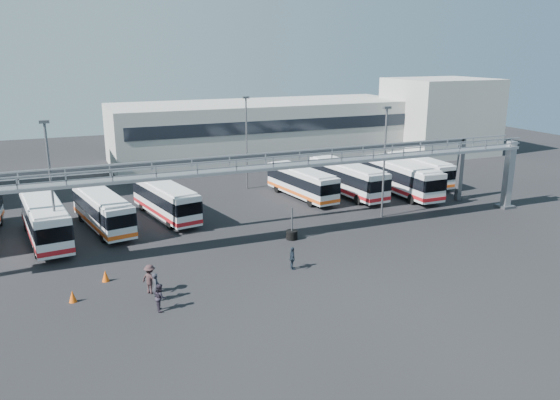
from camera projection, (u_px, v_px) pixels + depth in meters
name	position (u px, v px, depth m)	size (l,w,h in m)	color
ground	(295.00, 261.00, 40.17)	(140.00, 140.00, 0.00)	black
gantry	(265.00, 172.00, 43.94)	(51.40, 5.15, 7.10)	gray
warehouse	(263.00, 130.00, 77.38)	(42.00, 14.00, 8.00)	#9E9E99
building_right	(440.00, 116.00, 81.27)	(14.00, 12.00, 11.00)	#B2B2AD
light_pole_left	(51.00, 182.00, 39.85)	(0.70, 0.35, 10.21)	#4C4F54
light_pole_mid	(385.00, 156.00, 49.33)	(0.70, 0.35, 10.21)	#4C4F54
light_pole_back	(247.00, 138.00, 59.72)	(0.70, 0.35, 10.21)	#4C4F54
bus_1	(45.00, 219.00, 43.83)	(4.02, 11.64, 3.46)	silver
bus_2	(103.00, 210.00, 46.90)	(4.42, 10.77, 3.19)	silver
bus_3	(165.00, 199.00, 50.18)	(4.46, 10.84, 3.21)	silver
bus_6	(302.00, 182.00, 56.87)	(3.79, 10.61, 3.15)	silver
bus_7	(347.00, 178.00, 57.90)	(3.69, 11.57, 3.46)	silver
bus_8	(401.00, 177.00, 58.19)	(2.84, 11.60, 3.51)	silver
bus_9	(419.00, 169.00, 63.20)	(2.39, 10.10, 3.06)	silver
pedestrian_a	(156.00, 287.00, 33.65)	(0.66, 0.43, 1.81)	#21222A
pedestrian_b	(160.00, 297.00, 32.39)	(0.82, 0.64, 1.68)	#241E2A
pedestrian_c	(150.00, 279.00, 34.63)	(1.25, 0.72, 1.93)	#332224
pedestrian_d	(292.00, 258.00, 38.47)	(0.97, 0.40, 1.65)	black
cone_left	(73.00, 296.00, 33.56)	(0.48, 0.48, 0.76)	#D64F0B
cone_right	(105.00, 276.00, 36.58)	(0.49, 0.49, 0.77)	#D64F0B
tire_stack	(292.00, 234.00, 44.71)	(0.94, 0.94, 2.69)	black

